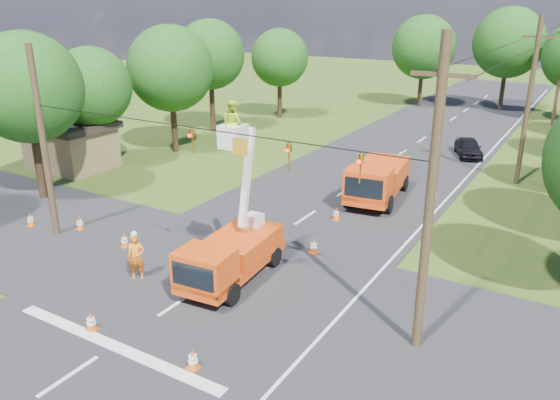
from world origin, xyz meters
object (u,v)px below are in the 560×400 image
Objects in this scene: traffic_cone_3 at (336,214)px; pole_right_near at (430,201)px; traffic_cone_5 at (80,223)px; tree_left_c at (91,87)px; tree_far_b at (509,43)px; tree_left_b at (27,88)px; tree_left_f at (280,58)px; shed at (71,145)px; second_truck at (377,179)px; traffic_cone_0 at (91,321)px; tree_far_a at (424,47)px; pole_right_mid at (529,102)px; tree_left_e at (210,55)px; traffic_cone_6 at (31,220)px; traffic_cone_7 at (434,193)px; pole_left at (44,144)px; distant_car at (469,147)px; tree_left_d at (170,69)px; ground_worker at (136,257)px; bucket_truck at (231,245)px; traffic_cone_2 at (314,246)px; traffic_cone_1 at (193,359)px; traffic_cone_4 at (124,240)px.

traffic_cone_3 is 0.07× the size of pole_right_near.
traffic_cone_5 is 12.20m from tree_left_c.
tree_left_b is at bearing -112.62° from tree_far_b.
shed is at bearing -98.28° from tree_left_f.
second_truck is 9.33× the size of traffic_cone_0.
tree_left_b reaches higher than tree_left_f.
second_truck is 0.70× the size of tree_far_a.
tree_far_b reaches higher than pole_right_mid.
tree_left_e is (-25.30, 2.00, 1.38)m from pole_right_mid.
tree_far_a is (-7.13, 30.45, 4.95)m from second_truck.
traffic_cone_3 and traffic_cone_6 have the same top height.
traffic_cone_0 is 1.00× the size of traffic_cone_5.
traffic_cone_7 is (13.80, 13.47, 0.00)m from traffic_cone_5.
tree_left_b is (-19.40, -11.39, 5.95)m from traffic_cone_7.
traffic_cone_3 is 0.08× the size of tree_left_b.
tree_far_a is (4.50, 43.00, 1.69)m from pole_left.
distant_car is at bearing 37.16° from tree_left_c.
traffic_cone_6 is 28.64m from pole_right_mid.
distant_car is at bearing 26.90° from tree_left_d.
tree_left_b is at bearing 124.88° from ground_worker.
bucket_truck is 10.59m from pole_left.
tree_left_d reaches higher than traffic_cone_2.
traffic_cone_3 is at bearing -121.59° from pole_right_mid.
shed is 0.58× the size of tree_left_e.
traffic_cone_3 is 19.54m from shed.
pole_right_near is (17.40, -0.92, 4.75)m from traffic_cone_5.
traffic_cone_1 is 0.07× the size of pole_right_mid.
tree_left_e reaches higher than distant_car.
distant_car is 20.51m from tree_left_f.
pole_right_mid is at bearing -73.16° from distant_car.
tree_far_a is at bearing 120.41° from pole_right_mid.
bucket_truck is 8.22m from traffic_cone_3.
traffic_cone_4 is 42.83m from tree_far_a.
tree_left_b is 6.38m from tree_left_c.
distant_car is 0.42× the size of tree_left_b.
bucket_truck reaches higher than second_truck.
tree_left_b reaches higher than second_truck.
tree_left_f is at bearing 141.60° from traffic_cone_7.
traffic_cone_6 is 0.08× the size of tree_left_f.
pole_left is (-4.05, -0.57, 4.14)m from traffic_cone_4.
tree_far_a is at bearing 81.59° from traffic_cone_6.
tree_left_b is 1.01× the size of tree_left_d.
distant_car is 5.58× the size of traffic_cone_4.
tree_left_b is at bearing -154.23° from distant_car.
shed is 8.85m from tree_left_d.
tree_left_c is (-15.11, 13.89, 5.08)m from traffic_cone_0.
tree_left_d is (-5.50, 15.00, 1.62)m from pole_left.
tree_left_c is 6.22m from tree_left_d.
bucket_truck is 0.71× the size of tree_far_b.
bucket_truck is 5.91m from traffic_cone_0.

